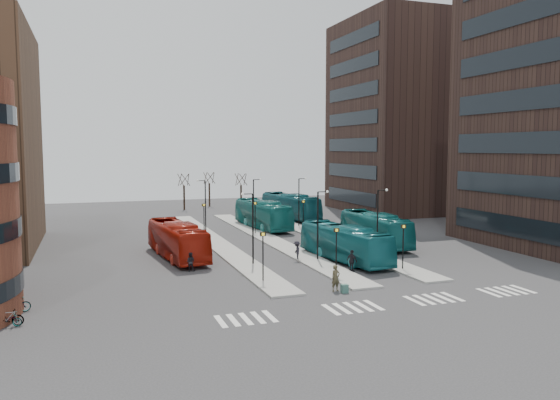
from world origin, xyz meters
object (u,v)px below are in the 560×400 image
object	(u,v)px
teal_bus_a	(345,243)
commuter_c	(297,251)
suitcase	(344,289)
teal_bus_d	(290,206)
bicycle_far	(14,305)
commuter_a	(190,262)
bicycle_near	(8,320)
teal_bus_b	(263,214)
traveller	(336,278)
bicycle_mid	(8,318)
commuter_b	(352,261)
red_bus	(177,240)
teal_bus_c	(375,229)

from	to	relation	value
teal_bus_a	commuter_c	size ratio (longest dim) A/B	6.50
suitcase	teal_bus_d	size ratio (longest dim) A/B	0.05
suitcase	bicycle_far	size ratio (longest dim) A/B	0.31
commuter_a	bicycle_near	world-z (taller)	commuter_a
teal_bus_b	traveller	world-z (taller)	teal_bus_b
teal_bus_a	commuter_a	distance (m)	13.72
teal_bus_a	suitcase	bearing A→B (deg)	-123.07
traveller	commuter_c	distance (m)	10.70
teal_bus_d	bicycle_mid	xyz separation A→B (m)	(-31.37, -38.85, -1.29)
teal_bus_b	suitcase	bearing A→B (deg)	-101.58
teal_bus_a	commuter_a	xyz separation A→B (m)	(-13.68, 0.44, -0.83)
teal_bus_b	teal_bus_d	bearing A→B (deg)	44.53
teal_bus_b	commuter_c	world-z (taller)	teal_bus_b
suitcase	commuter_b	distance (m)	6.70
teal_bus_a	commuter_b	size ratio (longest dim) A/B	6.51
red_bus	traveller	bearing A→B (deg)	-67.17
teal_bus_d	commuter_a	xyz separation A→B (m)	(-19.24, -28.36, -1.02)
commuter_b	commuter_c	world-z (taller)	commuter_c
teal_bus_a	bicycle_mid	world-z (taller)	teal_bus_a
commuter_c	bicycle_near	world-z (taller)	commuter_c
commuter_c	bicycle_far	xyz separation A→B (m)	(-21.84, -8.88, -0.38)
red_bus	teal_bus_b	world-z (taller)	teal_bus_b
commuter_a	teal_bus_a	bearing A→B (deg)	-161.68
suitcase	bicycle_near	bearing A→B (deg)	-179.14
teal_bus_b	traveller	distance (m)	30.81
commuter_c	bicycle_mid	xyz separation A→B (m)	(-21.84, -11.53, -0.38)
commuter_a	bicycle_near	size ratio (longest dim) A/B	1.01
commuter_b	commuter_a	bearing A→B (deg)	48.76
suitcase	commuter_c	bearing A→B (deg)	86.04
commuter_c	red_bus	bearing A→B (deg)	-104.67
teal_bus_c	bicycle_far	size ratio (longest dim) A/B	6.22
traveller	commuter_a	distance (m)	12.84
teal_bus_a	commuter_b	world-z (taller)	teal_bus_a
commuter_a	bicycle_near	bearing A→B (deg)	61.07
teal_bus_b	teal_bus_c	bearing A→B (deg)	-67.79
teal_bus_c	commuter_b	world-z (taller)	teal_bus_c
traveller	commuter_a	world-z (taller)	traveller
suitcase	teal_bus_a	xyz separation A→B (m)	(4.78, 9.79, 1.31)
commuter_a	bicycle_far	world-z (taller)	commuter_a
commuter_c	teal_bus_a	bearing A→B (deg)	80.90
teal_bus_a	bicycle_near	size ratio (longest dim) A/B	7.50
teal_bus_d	traveller	size ratio (longest dim) A/B	6.96
bicycle_mid	commuter_a	bearing A→B (deg)	-48.38
commuter_b	bicycle_mid	distance (m)	25.21
traveller	commuter_a	bearing A→B (deg)	121.81
suitcase	teal_bus_c	world-z (taller)	teal_bus_c
red_bus	commuter_c	xyz separation A→B (m)	(9.86, -4.81, -0.76)
teal_bus_c	commuter_a	distance (m)	21.17
commuter_b	commuter_c	size ratio (longest dim) A/B	1.00
teal_bus_d	bicycle_far	distance (m)	47.92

